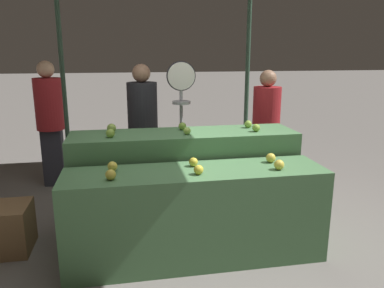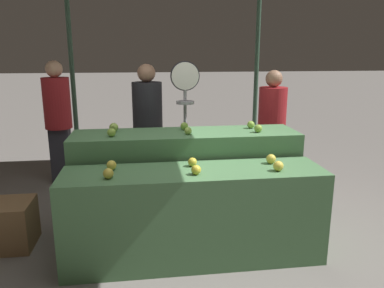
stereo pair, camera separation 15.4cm
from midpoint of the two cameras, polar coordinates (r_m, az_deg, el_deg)
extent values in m
plane|color=slate|center=(3.42, -0.77, -16.87)|extent=(60.00, 60.00, 0.00)
cylinder|color=#33513D|center=(6.01, -19.81, 9.69)|extent=(0.07, 0.07, 2.79)
cylinder|color=#33513D|center=(6.24, 7.72, 10.50)|extent=(0.07, 0.07, 2.79)
cube|color=#4C7A4C|center=(3.24, -0.80, -10.79)|extent=(2.18, 0.55, 0.80)
cube|color=#4C7A4C|center=(3.75, -2.35, -5.65)|extent=(2.18, 0.55, 0.99)
sphere|color=gold|center=(2.94, -13.77, -4.59)|extent=(0.08, 0.08, 0.08)
sphere|color=gold|center=(2.98, -0.46, -3.95)|extent=(0.08, 0.08, 0.08)
sphere|color=yellow|center=(3.16, 11.78, -3.13)|extent=(0.08, 0.08, 0.08)
sphere|color=yellow|center=(3.14, -13.42, -3.34)|extent=(0.08, 0.08, 0.08)
sphere|color=gold|center=(3.19, -1.12, -2.76)|extent=(0.08, 0.08, 0.08)
sphere|color=yellow|center=(3.35, 10.63, -2.10)|extent=(0.08, 0.08, 0.08)
sphere|color=#84AD3D|center=(3.47, -13.60, 1.59)|extent=(0.08, 0.08, 0.08)
sphere|color=#8EB247|center=(3.50, -2.02, 2.00)|extent=(0.07, 0.07, 0.07)
sphere|color=#84AD3D|center=(3.67, 8.57, 2.45)|extent=(0.08, 0.08, 0.08)
sphere|color=#8EB247|center=(3.69, -13.34, 2.36)|extent=(0.09, 0.09, 0.09)
sphere|color=#7AA338|center=(3.71, -2.63, 2.72)|extent=(0.08, 0.08, 0.08)
sphere|color=#84AD3D|center=(3.85, 7.42, 3.01)|extent=(0.08, 0.08, 0.08)
cylinder|color=#99999E|center=(4.27, -2.66, 0.48)|extent=(0.04, 0.04, 1.52)
cylinder|color=black|center=(4.15, -2.76, 10.31)|extent=(0.32, 0.01, 0.32)
cylinder|color=silver|center=(4.14, -2.73, 10.30)|extent=(0.30, 0.02, 0.30)
cylinder|color=#99999E|center=(4.16, -2.70, 7.28)|extent=(0.01, 0.01, 0.14)
cylinder|color=#99999E|center=(4.17, -2.69, 6.33)|extent=(0.20, 0.20, 0.03)
cube|color=#2D2D38|center=(4.65, -8.23, -3.43)|extent=(0.31, 0.27, 0.75)
cylinder|color=#232328|center=(4.50, -8.54, 5.13)|extent=(0.48, 0.48, 0.65)
sphere|color=#936B51|center=(4.45, -8.74, 10.63)|extent=(0.21, 0.21, 0.21)
cube|color=#2D2D38|center=(4.83, 10.02, -3.08)|extent=(0.26, 0.16, 0.71)
cylinder|color=maroon|center=(4.68, 10.36, 4.77)|extent=(0.35, 0.35, 0.62)
sphere|color=#936B51|center=(4.63, 10.59, 9.80)|extent=(0.20, 0.20, 0.20)
cube|color=#2D2D38|center=(5.33, -21.12, -1.92)|extent=(0.27, 0.17, 0.76)
cylinder|color=maroon|center=(5.20, -21.81, 5.67)|extent=(0.37, 0.37, 0.66)
sphere|color=tan|center=(5.16, -22.25, 10.50)|extent=(0.22, 0.22, 0.22)
cube|color=olive|center=(3.84, -27.58, -11.37)|extent=(0.43, 0.43, 0.43)
camera|label=1|loc=(0.08, -91.32, -0.33)|focal=35.00mm
camera|label=2|loc=(0.08, 88.68, 0.33)|focal=35.00mm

